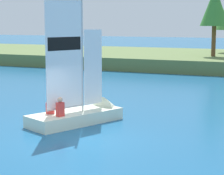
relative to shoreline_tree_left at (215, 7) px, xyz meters
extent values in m
plane|color=#195684|center=(0.10, -25.30, -5.37)|extent=(200.00, 200.00, 0.00)
cube|color=#5B703D|center=(0.10, 2.72, -4.82)|extent=(80.00, 15.94, 1.09)
cylinder|color=brown|center=(0.00, 0.00, -2.96)|extent=(0.37, 0.37, 2.64)
cone|color=#387F33|center=(0.00, 0.00, 0.05)|extent=(2.47, 2.47, 3.38)
cube|color=silver|center=(-1.19, -23.17, -5.13)|extent=(2.95, 4.23, 0.49)
cone|color=silver|center=(-0.40, -21.35, -5.13)|extent=(1.63, 1.44, 1.34)
cylinder|color=#B7B7BC|center=(-1.04, -22.81, -2.31)|extent=(0.08, 0.08, 5.15)
cube|color=white|center=(-1.39, -23.61, -2.48)|extent=(0.73, 1.63, 4.31)
cube|color=black|center=(-1.39, -23.61, -2.12)|extent=(0.67, 1.47, 0.52)
cube|color=white|center=(-0.81, -22.28, -3.13)|extent=(0.41, 0.88, 3.10)
cylinder|color=#B7B7BC|center=(-1.39, -23.61, -4.66)|extent=(0.76, 1.64, 0.06)
cube|color=red|center=(-1.28, -24.20, -4.61)|extent=(0.30, 0.34, 0.54)
sphere|color=tan|center=(-1.28, -24.20, -4.23)|extent=(0.20, 0.20, 0.20)
cube|color=red|center=(-1.89, -23.94, -4.65)|extent=(0.30, 0.34, 0.45)
sphere|color=tan|center=(-1.89, -23.94, -4.32)|extent=(0.20, 0.20, 0.20)
camera|label=1|loc=(7.11, -38.47, -1.27)|focal=69.98mm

